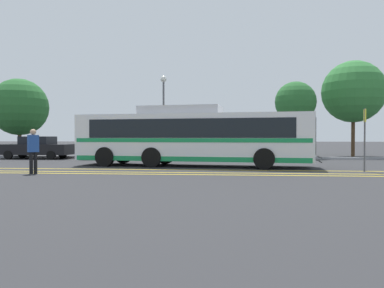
# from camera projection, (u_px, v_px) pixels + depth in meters

# --- Properties ---
(ground_plane) EXTENTS (220.00, 220.00, 0.00)m
(ground_plane) POSITION_uv_depth(u_px,v_px,m) (211.00, 166.00, 19.74)
(ground_plane) COLOR #2D2D30
(lane_strip_0) EXTENTS (32.02, 0.20, 0.01)m
(lane_strip_0) POSITION_uv_depth(u_px,v_px,m) (188.00, 170.00, 17.26)
(lane_strip_0) COLOR gold
(lane_strip_0) RESTS_ON ground_plane
(lane_strip_1) EXTENTS (32.02, 0.20, 0.01)m
(lane_strip_1) POSITION_uv_depth(u_px,v_px,m) (184.00, 173.00, 15.92)
(lane_strip_1) COLOR gold
(lane_strip_1) RESTS_ON ground_plane
(lane_strip_2) EXTENTS (32.02, 0.20, 0.01)m
(lane_strip_2) POSITION_uv_depth(u_px,v_px,m) (182.00, 174.00, 15.08)
(lane_strip_2) COLOR gold
(lane_strip_2) RESTS_ON ground_plane
(curb_strip) EXTENTS (40.02, 0.36, 0.15)m
(curb_strip) POSITION_uv_depth(u_px,v_px,m) (201.00, 158.00, 26.25)
(curb_strip) COLOR #99999E
(curb_strip) RESTS_ON ground_plane
(transit_bus) EXTENTS (12.52, 4.00, 3.11)m
(transit_bus) POSITION_uv_depth(u_px,v_px,m) (192.00, 136.00, 19.43)
(transit_bus) COLOR white
(transit_bus) RESTS_ON ground_plane
(parked_car_0) EXTENTS (4.88, 2.00, 1.56)m
(parked_car_0) POSITION_uv_depth(u_px,v_px,m) (37.00, 148.00, 26.13)
(parked_car_0) COLOR black
(parked_car_0) RESTS_ON ground_plane
(parked_car_1) EXTENTS (4.44, 2.23, 1.53)m
(parked_car_1) POSITION_uv_depth(u_px,v_px,m) (115.00, 148.00, 25.54)
(parked_car_1) COLOR #4C3823
(parked_car_1) RESTS_ON ground_plane
(parked_car_2) EXTENTS (4.95, 2.18, 1.39)m
(parked_car_2) POSITION_uv_depth(u_px,v_px,m) (197.00, 149.00, 25.14)
(parked_car_2) COLOR silver
(parked_car_2) RESTS_ON ground_plane
(pedestrian_0) EXTENTS (0.46, 0.44, 1.84)m
(pedestrian_0) POSITION_uv_depth(u_px,v_px,m) (33.00, 148.00, 15.39)
(pedestrian_0) COLOR black
(pedestrian_0) RESTS_ON ground_plane
(bus_stop_sign) EXTENTS (0.08, 0.40, 2.79)m
(bus_stop_sign) POSITION_uv_depth(u_px,v_px,m) (365.00, 132.00, 16.42)
(bus_stop_sign) COLOR #59595E
(bus_stop_sign) RESTS_ON ground_plane
(street_lamp) EXTENTS (0.45, 0.45, 5.97)m
(street_lamp) POSITION_uv_depth(u_px,v_px,m) (164.00, 102.00, 27.19)
(street_lamp) COLOR #59595E
(street_lamp) RESTS_ON ground_plane
(tree_0) EXTENTS (2.99, 2.99, 5.60)m
(tree_0) POSITION_uv_depth(u_px,v_px,m) (295.00, 102.00, 27.45)
(tree_0) COLOR #513823
(tree_0) RESTS_ON ground_plane
(tree_1) EXTENTS (4.81, 4.81, 7.47)m
(tree_1) POSITION_uv_depth(u_px,v_px,m) (353.00, 92.00, 29.19)
(tree_1) COLOR #513823
(tree_1) RESTS_ON ground_plane
(tree_2) EXTENTS (4.56, 4.56, 6.23)m
(tree_2) POSITION_uv_depth(u_px,v_px,m) (19.00, 107.00, 30.16)
(tree_2) COLOR #513823
(tree_2) RESTS_ON ground_plane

